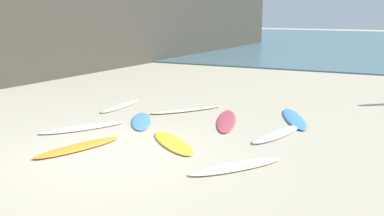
# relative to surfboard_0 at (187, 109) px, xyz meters

# --- Properties ---
(ground_plane) EXTENTS (120.00, 120.00, 0.00)m
(ground_plane) POSITION_rel_surfboard_0_xyz_m (0.19, -4.42, -0.04)
(ground_plane) COLOR beige
(ocean_water) EXTENTS (120.00, 40.00, 0.08)m
(ocean_water) POSITION_rel_surfboard_0_xyz_m (0.19, 30.09, -0.00)
(ocean_water) COLOR slate
(ocean_water) RESTS_ON ground_plane
(surfboard_0) EXTENTS (1.97, 2.18, 0.09)m
(surfboard_0) POSITION_rel_surfboard_0_xyz_m (0.00, 0.00, 0.00)
(surfboard_0) COLOR #F7EEC7
(surfboard_0) RESTS_ON ground_plane
(surfboard_1) EXTENTS (1.43, 1.98, 0.06)m
(surfboard_1) POSITION_rel_surfboard_0_xyz_m (-0.64, -1.74, -0.01)
(surfboard_1) COLOR #559DDF
(surfboard_1) RESTS_ON ground_plane
(surfboard_2) EXTENTS (1.89, 1.81, 0.06)m
(surfboard_2) POSITION_rel_surfboard_0_xyz_m (1.05, -3.15, -0.01)
(surfboard_2) COLOR yellow
(surfboard_2) RESTS_ON ground_plane
(surfboard_3) EXTENTS (1.19, 2.54, 0.07)m
(surfboard_3) POSITION_rel_surfboard_0_xyz_m (1.59, -0.75, -0.01)
(surfboard_3) COLOR #D4495D
(surfboard_3) RESTS_ON ground_plane
(surfboard_4) EXTENTS (1.16, 2.16, 0.08)m
(surfboard_4) POSITION_rel_surfboard_0_xyz_m (3.20, -1.48, -0.00)
(surfboard_4) COLOR white
(surfboard_4) RESTS_ON ground_plane
(surfboard_5) EXTENTS (1.76, 2.12, 0.07)m
(surfboard_5) POSITION_rel_surfboard_0_xyz_m (-1.74, -2.99, -0.01)
(surfboard_5) COLOR white
(surfboard_5) RESTS_ON ground_plane
(surfboard_6) EXTENTS (1.26, 2.19, 0.08)m
(surfboard_6) POSITION_rel_surfboard_0_xyz_m (-0.80, -4.36, -0.00)
(surfboard_6) COLOR orange
(surfboard_6) RESTS_ON ground_plane
(surfboard_7) EXTENTS (0.53, 2.06, 0.07)m
(surfboard_7) POSITION_rel_surfboard_0_xyz_m (-2.23, -0.40, -0.01)
(surfboard_7) COLOR #E4E9C7
(surfboard_7) RESTS_ON ground_plane
(surfboard_8) EXTENTS (1.78, 1.98, 0.07)m
(surfboard_8) POSITION_rel_surfboard_0_xyz_m (2.92, -4.02, -0.01)
(surfboard_8) COLOR #F4E8C7
(surfboard_8) RESTS_ON ground_plane
(surfboard_9) EXTENTS (1.35, 2.46, 0.08)m
(surfboard_9) POSITION_rel_surfboard_0_xyz_m (3.34, 0.24, -0.00)
(surfboard_9) COLOR #519BE0
(surfboard_9) RESTS_ON ground_plane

